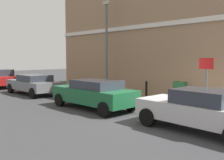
{
  "coord_description": "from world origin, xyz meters",
  "views": [
    {
      "loc": [
        -8.4,
        -6.34,
        2.44
      ],
      "look_at": [
        1.23,
        3.7,
        1.2
      ],
      "focal_mm": 40.75,
      "sensor_mm": 36.0,
      "label": 1
    }
  ],
  "objects_px": {
    "car_grey": "(34,84)",
    "bollard_far_kerb": "(111,90)",
    "lamppost": "(106,43)",
    "car_silver": "(200,109)",
    "car_red": "(0,78)",
    "car_green": "(94,93)",
    "bollard_near_cabinet": "(146,90)",
    "utility_cabinet": "(180,95)",
    "street_sign": "(206,77)"
  },
  "relations": [
    {
      "from": "utility_cabinet",
      "to": "lamppost",
      "type": "distance_m",
      "value": 5.95
    },
    {
      "from": "car_red",
      "to": "utility_cabinet",
      "type": "distance_m",
      "value": 15.1
    },
    {
      "from": "car_green",
      "to": "utility_cabinet",
      "type": "distance_m",
      "value": 4.07
    },
    {
      "from": "car_grey",
      "to": "bollard_near_cabinet",
      "type": "bearing_deg",
      "value": -158.41
    },
    {
      "from": "car_silver",
      "to": "bollard_near_cabinet",
      "type": "xyz_separation_m",
      "value": [
        2.85,
        4.5,
        -0.02
      ]
    },
    {
      "from": "street_sign",
      "to": "lamppost",
      "type": "distance_m",
      "value": 7.35
    },
    {
      "from": "bollard_far_kerb",
      "to": "car_green",
      "type": "bearing_deg",
      "value": -158.67
    },
    {
      "from": "bollard_near_cabinet",
      "to": "car_green",
      "type": "bearing_deg",
      "value": 166.2
    },
    {
      "from": "car_green",
      "to": "car_red",
      "type": "height_order",
      "value": "car_red"
    },
    {
      "from": "car_silver",
      "to": "car_grey",
      "type": "height_order",
      "value": "car_silver"
    },
    {
      "from": "bollard_far_kerb",
      "to": "lamppost",
      "type": "relative_size",
      "value": 0.18
    },
    {
      "from": "car_red",
      "to": "bollard_near_cabinet",
      "type": "xyz_separation_m",
      "value": [
        2.97,
        -12.73,
        -0.04
      ]
    },
    {
      "from": "car_grey",
      "to": "bollard_far_kerb",
      "type": "distance_m",
      "value": 5.98
    },
    {
      "from": "utility_cabinet",
      "to": "car_red",
      "type": "bearing_deg",
      "value": 100.95
    },
    {
      "from": "car_silver",
      "to": "bollard_near_cabinet",
      "type": "distance_m",
      "value": 5.33
    },
    {
      "from": "bollard_far_kerb",
      "to": "lamppost",
      "type": "height_order",
      "value": "lamppost"
    },
    {
      "from": "car_green",
      "to": "car_red",
      "type": "bearing_deg",
      "value": -0.9
    },
    {
      "from": "car_silver",
      "to": "car_red",
      "type": "xyz_separation_m",
      "value": [
        -0.12,
        17.23,
        0.02
      ]
    },
    {
      "from": "car_silver",
      "to": "lamppost",
      "type": "bearing_deg",
      "value": -19.3
    },
    {
      "from": "car_silver",
      "to": "car_red",
      "type": "relative_size",
      "value": 1.02
    },
    {
      "from": "car_silver",
      "to": "car_grey",
      "type": "distance_m",
      "value": 11.69
    },
    {
      "from": "car_silver",
      "to": "bollard_far_kerb",
      "type": "height_order",
      "value": "car_silver"
    },
    {
      "from": "car_grey",
      "to": "street_sign",
      "type": "height_order",
      "value": "street_sign"
    },
    {
      "from": "lamppost",
      "to": "bollard_far_kerb",
      "type": "bearing_deg",
      "value": -126.95
    },
    {
      "from": "car_silver",
      "to": "street_sign",
      "type": "height_order",
      "value": "street_sign"
    },
    {
      "from": "utility_cabinet",
      "to": "lamppost",
      "type": "xyz_separation_m",
      "value": [
        0.18,
        5.33,
        2.62
      ]
    },
    {
      "from": "bollard_near_cabinet",
      "to": "car_grey",
      "type": "bearing_deg",
      "value": 111.59
    },
    {
      "from": "car_red",
      "to": "street_sign",
      "type": "xyz_separation_m",
      "value": [
        1.9,
        -16.56,
        0.91
      ]
    },
    {
      "from": "car_silver",
      "to": "utility_cabinet",
      "type": "height_order",
      "value": "car_silver"
    },
    {
      "from": "utility_cabinet",
      "to": "bollard_far_kerb",
      "type": "xyz_separation_m",
      "value": [
        -1.19,
        3.51,
        0.02
      ]
    },
    {
      "from": "car_grey",
      "to": "lamppost",
      "type": "height_order",
      "value": "lamppost"
    },
    {
      "from": "car_silver",
      "to": "utility_cabinet",
      "type": "relative_size",
      "value": 3.63
    },
    {
      "from": "car_red",
      "to": "utility_cabinet",
      "type": "bearing_deg",
      "value": -168.27
    },
    {
      "from": "car_silver",
      "to": "street_sign",
      "type": "relative_size",
      "value": 1.81
    },
    {
      "from": "car_green",
      "to": "car_grey",
      "type": "relative_size",
      "value": 1.01
    },
    {
      "from": "car_silver",
      "to": "car_green",
      "type": "relative_size",
      "value": 0.95
    },
    {
      "from": "car_green",
      "to": "car_grey",
      "type": "xyz_separation_m",
      "value": [
        0.17,
        6.45,
        -0.04
      ]
    },
    {
      "from": "bollard_near_cabinet",
      "to": "car_silver",
      "type": "bearing_deg",
      "value": -122.31
    },
    {
      "from": "bollard_near_cabinet",
      "to": "bollard_far_kerb",
      "type": "height_order",
      "value": "same"
    },
    {
      "from": "car_silver",
      "to": "car_grey",
      "type": "relative_size",
      "value": 0.95
    },
    {
      "from": "car_silver",
      "to": "bollard_far_kerb",
      "type": "relative_size",
      "value": 4.01
    },
    {
      "from": "car_silver",
      "to": "bollard_far_kerb",
      "type": "xyz_separation_m",
      "value": [
        1.56,
        5.92,
        -0.02
      ]
    },
    {
      "from": "bollard_far_kerb",
      "to": "street_sign",
      "type": "height_order",
      "value": "street_sign"
    },
    {
      "from": "car_red",
      "to": "bollard_far_kerb",
      "type": "bearing_deg",
      "value": -170.78
    },
    {
      "from": "car_grey",
      "to": "bollard_far_kerb",
      "type": "height_order",
      "value": "car_grey"
    },
    {
      "from": "car_grey",
      "to": "car_silver",
      "type": "bearing_deg",
      "value": 179.99
    },
    {
      "from": "car_green",
      "to": "lamppost",
      "type": "xyz_separation_m",
      "value": [
        3.1,
        2.5,
        2.56
      ]
    },
    {
      "from": "car_grey",
      "to": "utility_cabinet",
      "type": "relative_size",
      "value": 3.81
    },
    {
      "from": "car_red",
      "to": "bollard_far_kerb",
      "type": "height_order",
      "value": "car_red"
    },
    {
      "from": "car_silver",
      "to": "lamppost",
      "type": "relative_size",
      "value": 0.73
    }
  ]
}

